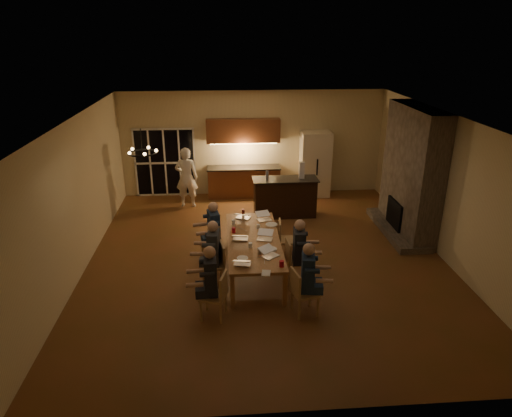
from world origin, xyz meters
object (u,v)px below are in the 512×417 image
object	(u,v)px
redcup_near	(282,264)
person_right_mid	(299,251)
refrigerator	(315,164)
redcup_mid	(234,230)
chair_left_far	(211,241)
dining_table	(254,255)
can_cola	(243,212)
standing_person	(187,177)
laptop_b	(270,251)
bar_blender	(302,170)
chair_right_mid	(297,260)
mug_back	(233,222)
laptop_e	(243,213)
chandelier	(142,153)
plate_left	(242,258)
person_left_far	(214,231)
plate_near	(271,249)
mug_front	(250,245)
mug_mid	(258,227)
laptop_f	(264,216)
laptop_d	(265,235)
plate_far	(272,224)
bar_bottle	(267,175)
can_silver	(259,251)
chair_left_near	(213,295)
person_left_mid	(214,253)
laptop_a	(242,259)
person_right_near	(308,278)
laptop_c	(240,234)
chair_right_far	(288,239)
chair_right_near	(305,292)
bar_island	(285,197)
person_left_near	(211,281)
chair_left_mid	(213,265)

from	to	relation	value
redcup_near	person_right_mid	bearing A→B (deg)	58.06
refrigerator	redcup_mid	bearing A→B (deg)	-121.42
chair_left_far	redcup_near	bearing A→B (deg)	37.50
dining_table	can_cola	xyz separation A→B (m)	(-0.15, 1.40, 0.44)
standing_person	laptop_b	size ratio (longest dim) A/B	5.53
bar_blender	standing_person	bearing A→B (deg)	168.76
chair_right_mid	mug_back	distance (m)	1.83
laptop_b	laptop_e	world-z (taller)	same
chandelier	redcup_mid	world-z (taller)	chandelier
chandelier	laptop_b	size ratio (longest dim) A/B	1.68
plate_left	bar_blender	distance (m)	4.36
person_left_far	plate_near	world-z (taller)	person_left_far
mug_front	mug_mid	bearing A→B (deg)	75.47
laptop_f	bar_blender	bearing A→B (deg)	44.55
dining_table	laptop_d	size ratio (longest dim) A/B	9.09
person_right_mid	plate_far	xyz separation A→B (m)	(-0.43, 1.23, 0.07)
mug_mid	bar_bottle	bearing A→B (deg)	80.01
mug_mid	can_silver	size ratio (longest dim) A/B	0.83
chair_left_near	person_left_mid	bearing A→B (deg)	-165.72
dining_table	bar_bottle	size ratio (longest dim) A/B	12.12
standing_person	mug_mid	bearing A→B (deg)	123.61
laptop_d	laptop_a	bearing A→B (deg)	-100.66
person_right_near	chair_left_near	bearing A→B (deg)	99.98
person_left_far	laptop_c	bearing A→B (deg)	33.35
chair_right_far	plate_far	xyz separation A→B (m)	(-0.37, 0.16, 0.31)
laptop_d	bar_blender	size ratio (longest dim) A/B	0.71
dining_table	chair_right_near	world-z (taller)	chair_right_near
chair_right_near	can_cola	world-z (taller)	chair_right_near
laptop_b	bar_bottle	xyz separation A→B (m)	(0.31, 3.85, 0.34)
bar_island	plate_near	bearing A→B (deg)	-102.73
can_silver	plate_far	size ratio (longest dim) A/B	0.44
chair_right_far	chair_right_mid	bearing A→B (deg)	-172.31
mug_back	redcup_near	bearing A→B (deg)	-67.93
chair_right_mid	laptop_b	xyz separation A→B (m)	(-0.60, -0.37, 0.42)
dining_table	can_cola	bearing A→B (deg)	95.94
chandelier	plate_near	world-z (taller)	chandelier
mug_mid	person_right_near	bearing A→B (deg)	-71.08
chair_right_near	laptop_e	xyz separation A→B (m)	(-0.98, 2.83, 0.42)
laptop_f	mug_back	world-z (taller)	laptop_f
person_left_near	redcup_mid	size ratio (longest dim) A/B	11.50
dining_table	redcup_near	bearing A→B (deg)	-70.51
plate_left	redcup_mid	bearing A→B (deg)	96.19
bar_island	laptop_b	world-z (taller)	bar_island
person_right_near	plate_near	size ratio (longest dim) A/B	5.86
person_left_near	mug_back	distance (m)	2.44
person_right_mid	chandelier	xyz separation A→B (m)	(-2.97, 0.18, 2.06)
chair_left_mid	bar_bottle	xyz separation A→B (m)	(1.45, 3.54, 0.76)
laptop_d	bar_bottle	xyz separation A→B (m)	(0.35, 3.08, 0.34)
dining_table	standing_person	world-z (taller)	standing_person
refrigerator	chandelier	world-z (taller)	chandelier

